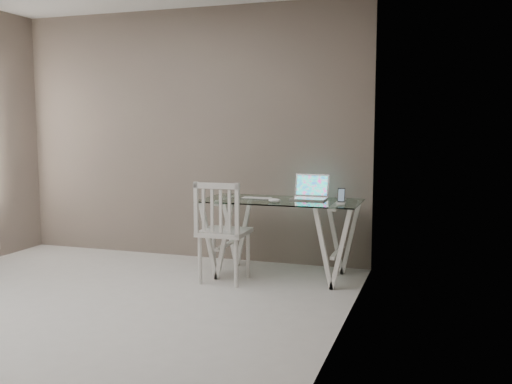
% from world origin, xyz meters
% --- Properties ---
extents(room, '(4.50, 4.52, 2.71)m').
position_xyz_m(room, '(-0.06, 0.02, 1.72)').
color(room, beige).
rests_on(room, ground).
extents(desk, '(1.50, 0.70, 0.75)m').
position_xyz_m(desk, '(1.20, 1.71, 0.38)').
color(desk, silver).
rests_on(desk, ground).
extents(chair, '(0.44, 0.44, 0.95)m').
position_xyz_m(chair, '(0.74, 1.33, 0.52)').
color(chair, silver).
rests_on(chair, ground).
extents(laptop, '(0.33, 0.29, 0.23)m').
position_xyz_m(laptop, '(1.44, 1.89, 0.80)').
color(laptop, silver).
rests_on(laptop, desk).
extents(keyboard, '(0.30, 0.13, 0.01)m').
position_xyz_m(keyboard, '(0.95, 1.74, 0.75)').
color(keyboard, silver).
rests_on(keyboard, desk).
extents(mouse, '(0.12, 0.07, 0.04)m').
position_xyz_m(mouse, '(1.19, 1.53, 0.76)').
color(mouse, white).
rests_on(mouse, desk).
extents(phone_dock, '(0.08, 0.08, 0.14)m').
position_xyz_m(phone_dock, '(1.79, 1.61, 0.79)').
color(phone_dock, white).
rests_on(phone_dock, desk).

